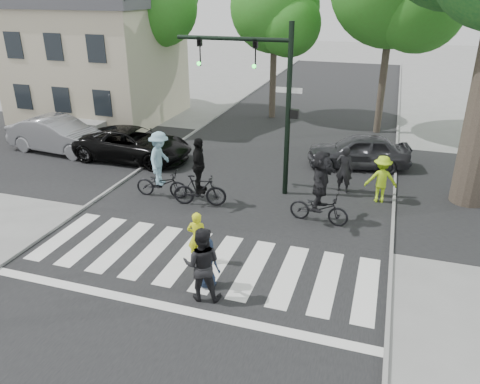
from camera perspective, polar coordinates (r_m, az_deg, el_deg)
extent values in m
plane|color=gray|center=(12.47, -6.55, -10.52)|extent=(120.00, 120.00, 0.00)
cube|color=black|center=(16.54, 0.48, -1.24)|extent=(10.00, 70.00, 0.01)
cube|color=black|center=(19.19, 3.18, 2.36)|extent=(70.00, 10.00, 0.01)
cube|color=gray|center=(18.54, -14.58, 0.95)|extent=(0.10, 70.00, 0.10)
cube|color=gray|center=(15.91, 18.14, -3.40)|extent=(0.10, 70.00, 0.10)
cube|color=silver|center=(15.35, -20.58, -4.97)|extent=(0.55, 3.00, 0.01)
cube|color=silver|center=(14.78, -17.49, -5.64)|extent=(0.55, 3.00, 0.01)
cube|color=silver|center=(14.27, -14.16, -6.35)|extent=(0.55, 3.00, 0.01)
cube|color=silver|center=(13.81, -10.59, -7.08)|extent=(0.55, 3.00, 0.01)
cube|color=silver|center=(13.40, -6.78, -7.82)|extent=(0.55, 3.00, 0.01)
cube|color=silver|center=(13.06, -2.73, -8.58)|extent=(0.55, 3.00, 0.01)
cube|color=silver|center=(12.80, 1.52, -9.32)|extent=(0.55, 3.00, 0.01)
cube|color=silver|center=(12.60, 5.96, -10.03)|extent=(0.55, 3.00, 0.01)
cube|color=silver|center=(12.48, 10.52, -10.71)|extent=(0.55, 3.00, 0.01)
cube|color=silver|center=(12.44, 15.16, -11.32)|extent=(0.55, 3.00, 0.01)
cube|color=silver|center=(11.59, -9.03, -13.61)|extent=(10.00, 0.30, 0.01)
cylinder|color=black|center=(16.34, 5.88, 9.49)|extent=(0.18, 0.18, 6.00)
cylinder|color=black|center=(16.46, -0.92, 18.19)|extent=(4.00, 0.14, 0.14)
imported|color=black|center=(16.27, 1.87, 16.53)|extent=(0.16, 0.20, 1.00)
sphere|color=#19E533|center=(16.21, 1.73, 15.07)|extent=(0.14, 0.14, 0.14)
imported|color=black|center=(16.93, -4.93, 16.74)|extent=(0.16, 0.20, 1.00)
sphere|color=#19E533|center=(16.87, -5.04, 15.34)|extent=(0.14, 0.14, 0.14)
cube|color=black|center=(16.30, 6.64, 9.42)|extent=(0.28, 0.18, 0.30)
cube|color=#FF660C|center=(16.28, 7.03, 9.38)|extent=(0.02, 0.14, 0.20)
cube|color=white|center=(16.17, 6.00, 12.24)|extent=(0.90, 0.04, 0.18)
cylinder|color=brown|center=(31.75, -18.53, 15.30)|extent=(0.36, 0.36, 5.95)
sphere|color=#327A21|center=(30.29, -18.38, 19.85)|extent=(3.64, 3.64, 3.64)
cylinder|color=brown|center=(28.66, -10.72, 15.78)|extent=(0.36, 0.36, 6.44)
sphere|color=#327A21|center=(27.12, -9.78, 21.28)|extent=(4.06, 4.06, 4.06)
cylinder|color=brown|center=(27.22, 4.07, 14.82)|extent=(0.36, 0.36, 5.60)
sphere|color=#327A21|center=(26.92, 4.28, 21.56)|extent=(4.80, 4.80, 4.80)
sphere|color=#327A21|center=(26.04, 5.99, 19.67)|extent=(3.36, 3.36, 3.36)
cylinder|color=brown|center=(25.07, 17.19, 14.40)|extent=(0.36, 0.36, 6.72)
sphere|color=#327A21|center=(23.93, 21.02, 20.50)|extent=(4.20, 4.20, 4.20)
cube|color=beige|center=(28.54, -16.92, 14.71)|extent=(8.00, 7.00, 6.00)
cube|color=black|center=(27.52, -24.92, 10.49)|extent=(1.00, 0.06, 1.30)
cube|color=black|center=(27.14, -25.88, 15.80)|extent=(1.00, 0.06, 1.30)
cube|color=black|center=(25.98, -20.91, 10.45)|extent=(1.00, 0.06, 1.30)
cube|color=black|center=(25.58, -21.78, 16.10)|extent=(1.00, 0.06, 1.30)
cube|color=black|center=(24.57, -16.42, 10.35)|extent=(1.00, 0.06, 1.30)
cube|color=black|center=(24.15, -17.15, 16.34)|extent=(1.00, 0.06, 1.30)
cube|color=gray|center=(25.17, -18.15, 7.37)|extent=(2.00, 1.20, 0.80)
imported|color=#CBD316|center=(12.77, -5.23, -5.56)|extent=(0.60, 0.45, 1.51)
imported|color=#172237|center=(11.80, -4.07, -8.59)|extent=(0.74, 0.55, 1.37)
imported|color=black|center=(11.26, -4.67, -8.75)|extent=(1.05, 0.90, 1.90)
imported|color=black|center=(17.03, -9.54, 1.01)|extent=(1.96, 0.83, 1.01)
imported|color=#7AA6B8|center=(16.69, -9.76, 4.06)|extent=(0.82, 1.30, 1.93)
imported|color=black|center=(16.17, -4.93, 0.21)|extent=(1.92, 0.87, 1.11)
imported|color=black|center=(15.83, -5.04, 3.21)|extent=(0.67, 1.19, 1.92)
imported|color=black|center=(15.16, 9.60, -1.94)|extent=(1.98, 0.88, 1.01)
imported|color=black|center=(14.78, 9.85, 1.43)|extent=(0.76, 1.84, 1.93)
imported|color=black|center=(20.96, -12.86, 5.70)|extent=(5.11, 2.37, 1.42)
imported|color=gray|center=(23.02, -21.24, 6.51)|extent=(4.97, 2.12, 1.60)
imported|color=#313236|center=(20.19, 14.24, 4.88)|extent=(4.43, 2.50, 1.42)
imported|color=#A5D71A|center=(17.00, 16.84, 1.51)|extent=(1.19, 0.81, 1.70)
imported|color=black|center=(17.52, 12.61, 2.72)|extent=(0.72, 0.56, 1.75)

